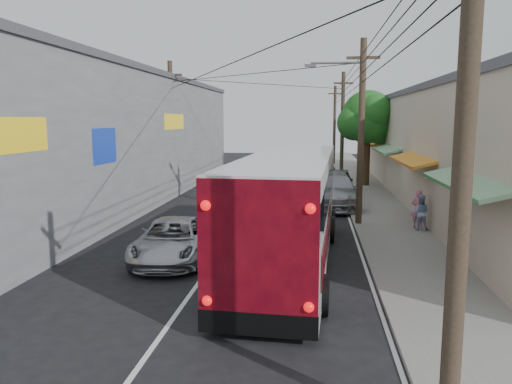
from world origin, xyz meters
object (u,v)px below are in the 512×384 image
(parked_car_mid, at_px, (337,182))
(parked_car_far, at_px, (322,170))
(jeepney, at_px, (173,240))
(pedestrian_far, at_px, (421,213))
(pedestrian_near, at_px, (418,209))
(coach_bus, at_px, (290,207))
(parked_suv, at_px, (334,190))

(parked_car_mid, relative_size, parked_car_far, 1.04)
(jeepney, height_order, parked_car_mid, parked_car_mid)
(parked_car_mid, distance_m, pedestrian_far, 10.30)
(parked_car_far, bearing_deg, parked_car_mid, -90.79)
(pedestrian_near, bearing_deg, jeepney, 52.19)
(pedestrian_far, bearing_deg, pedestrian_near, -79.29)
(jeepney, bearing_deg, parked_car_mid, 62.87)
(jeepney, distance_m, pedestrian_near, 10.57)
(parked_car_mid, bearing_deg, pedestrian_near, -67.79)
(coach_bus, xyz_separation_m, pedestrian_far, (5.13, 4.90, -0.97))
(coach_bus, distance_m, parked_car_far, 22.91)
(parked_car_mid, xyz_separation_m, pedestrian_far, (3.00, -9.85, 0.03))
(jeepney, height_order, pedestrian_far, pedestrian_far)
(parked_car_mid, bearing_deg, coach_bus, -93.79)
(parked_suv, bearing_deg, coach_bus, -101.70)
(pedestrian_far, bearing_deg, parked_suv, -49.80)
(parked_suv, xyz_separation_m, pedestrian_near, (3.32, -5.37, 0.03))
(coach_bus, xyz_separation_m, jeepney, (-3.87, -0.14, -1.15))
(parked_suv, height_order, parked_car_mid, parked_suv)
(coach_bus, relative_size, parked_car_mid, 2.56)
(coach_bus, bearing_deg, parked_car_mid, 84.97)
(pedestrian_near, xyz_separation_m, pedestrian_far, (0.00, -0.49, -0.06))
(parked_suv, height_order, parked_car_far, parked_suv)
(parked_car_far, height_order, pedestrian_far, pedestrian_far)
(parked_car_mid, bearing_deg, pedestrian_far, -68.63)
(coach_bus, height_order, jeepney, coach_bus)
(parked_suv, xyz_separation_m, pedestrian_far, (3.32, -5.86, -0.03))
(jeepney, xyz_separation_m, parked_car_mid, (6.00, 14.89, 0.15))
(jeepney, xyz_separation_m, parked_suv, (5.68, 10.90, 0.21))
(pedestrian_far, bearing_deg, parked_car_mid, -62.35)
(parked_suv, bearing_deg, jeepney, -119.65)
(coach_bus, distance_m, jeepney, 4.04)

